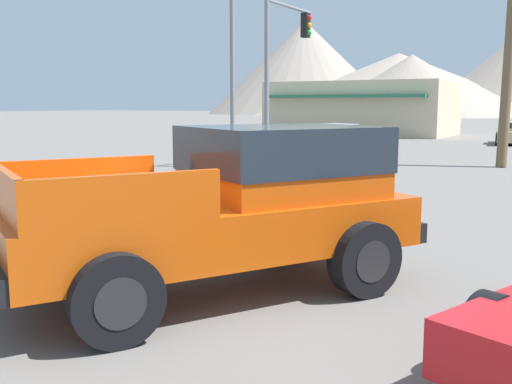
{
  "coord_description": "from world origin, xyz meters",
  "views": [
    {
      "loc": [
        3.99,
        -5.84,
        2.17
      ],
      "look_at": [
        0.2,
        0.75,
        1.05
      ],
      "focal_mm": 42.0,
      "sensor_mm": 36.0,
      "label": 1
    }
  ],
  "objects_px": {
    "parked_car_silver": "(335,135)",
    "orange_pickup_truck": "(241,198)",
    "traffic_light_main": "(285,50)",
    "street_lamp_post": "(232,12)"
  },
  "relations": [
    {
      "from": "parked_car_silver",
      "to": "street_lamp_post",
      "type": "distance_m",
      "value": 14.65
    },
    {
      "from": "orange_pickup_truck",
      "to": "parked_car_silver",
      "type": "height_order",
      "value": "orange_pickup_truck"
    },
    {
      "from": "traffic_light_main",
      "to": "street_lamp_post",
      "type": "relative_size",
      "value": 0.74
    },
    {
      "from": "orange_pickup_truck",
      "to": "parked_car_silver",
      "type": "bearing_deg",
      "value": 140.27
    },
    {
      "from": "parked_car_silver",
      "to": "traffic_light_main",
      "type": "height_order",
      "value": "traffic_light_main"
    },
    {
      "from": "parked_car_silver",
      "to": "traffic_light_main",
      "type": "xyz_separation_m",
      "value": [
        1.82,
        -9.21,
        3.49
      ]
    },
    {
      "from": "street_lamp_post",
      "to": "orange_pickup_truck",
      "type": "bearing_deg",
      "value": -57.37
    },
    {
      "from": "traffic_light_main",
      "to": "street_lamp_post",
      "type": "distance_m",
      "value": 4.71
    },
    {
      "from": "parked_car_silver",
      "to": "orange_pickup_truck",
      "type": "bearing_deg",
      "value": -132.03
    },
    {
      "from": "parked_car_silver",
      "to": "traffic_light_main",
      "type": "distance_m",
      "value": 10.02
    }
  ]
}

